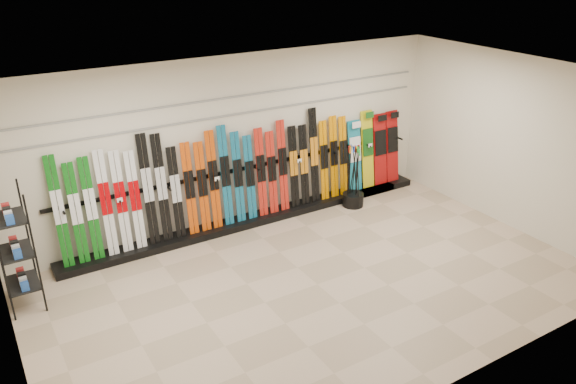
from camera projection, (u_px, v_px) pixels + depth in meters
floor at (317, 284)px, 8.32m from camera, size 8.00×8.00×0.00m
back_wall at (238, 142)px, 9.67m from camera, size 8.00×0.00×8.00m
left_wall at (1, 273)px, 5.81m from camera, size 0.00×5.00×5.00m
right_wall at (512, 143)px, 9.62m from camera, size 0.00×5.00×5.00m
ceiling at (322, 84)px, 7.11m from camera, size 8.00×8.00×0.00m
ski_rack_base at (257, 218)px, 10.19m from camera, size 8.00×0.40×0.12m
skis at (218, 181)px, 9.53m from camera, size 5.37×0.23×1.84m
snowboards at (374, 150)px, 11.21m from camera, size 1.25×0.24×1.54m
accessory_rack at (16, 250)px, 7.51m from camera, size 0.40×0.60×1.75m
pole_bin at (353, 200)px, 10.78m from camera, size 0.40×0.40×0.25m
ski_poles at (353, 176)px, 10.61m from camera, size 0.27×0.41×1.18m
slatwall_rail_0 at (237, 114)px, 9.45m from camera, size 7.60×0.02×0.03m
slatwall_rail_1 at (237, 97)px, 9.33m from camera, size 7.60×0.02×0.03m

